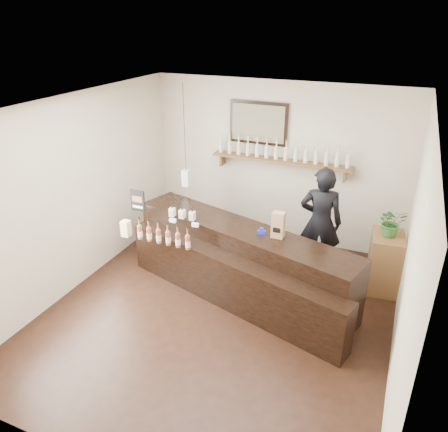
% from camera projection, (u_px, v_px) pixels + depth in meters
% --- Properties ---
extents(ground, '(5.00, 5.00, 0.00)m').
position_uv_depth(ground, '(219.00, 312.00, 6.06)').
color(ground, black).
rests_on(ground, ground).
extents(room_shell, '(5.00, 5.00, 5.00)m').
position_uv_depth(room_shell, '(218.00, 199.00, 5.34)').
color(room_shell, beige).
rests_on(room_shell, ground).
extents(back_wall_decor, '(2.66, 0.96, 1.69)m').
position_uv_depth(back_wall_decor, '(268.00, 145.00, 7.34)').
color(back_wall_decor, brown).
rests_on(back_wall_decor, ground).
extents(counter, '(3.60, 1.93, 1.16)m').
position_uv_depth(counter, '(238.00, 264.00, 6.31)').
color(counter, black).
rests_on(counter, ground).
extents(promo_sign, '(0.24, 0.03, 0.34)m').
position_uv_depth(promo_sign, '(138.00, 201.00, 6.65)').
color(promo_sign, black).
rests_on(promo_sign, counter).
extents(paper_bag, '(0.17, 0.13, 0.37)m').
position_uv_depth(paper_bag, '(278.00, 225.00, 5.86)').
color(paper_bag, brown).
rests_on(paper_bag, counter).
extents(tape_dispenser, '(0.12, 0.07, 0.10)m').
position_uv_depth(tape_dispenser, '(261.00, 232.00, 6.00)').
color(tape_dispenser, '#1B24BD').
rests_on(tape_dispenser, counter).
extents(side_cabinet, '(0.51, 0.66, 0.89)m').
position_uv_depth(side_cabinet, '(384.00, 262.00, 6.40)').
color(side_cabinet, brown).
rests_on(side_cabinet, ground).
extents(potted_plant, '(0.47, 0.44, 0.42)m').
position_uv_depth(potted_plant, '(392.00, 222.00, 6.13)').
color(potted_plant, '#2C5D25').
rests_on(potted_plant, side_cabinet).
extents(shopkeeper, '(0.79, 0.57, 1.99)m').
position_uv_depth(shopkeeper, '(321.00, 215.00, 6.57)').
color(shopkeeper, black).
rests_on(shopkeeper, ground).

